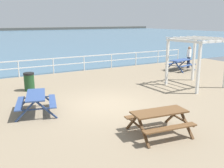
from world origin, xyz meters
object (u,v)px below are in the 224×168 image
picnic_table_near_right (181,62)px  picnic_table_far_right (159,117)px  visitor (189,56)px  picnic_table_near_left (36,99)px  lattice_pergola (197,51)px  litter_bin (29,82)px

picnic_table_near_right → picnic_table_far_right: 11.54m
picnic_table_far_right → picnic_table_near_right: bearing=50.1°
visitor → picnic_table_near_left: bearing=-88.3°
picnic_table_near_right → visitor: (1.20, 0.40, 0.36)m
picnic_table_near_left → picnic_table_near_right: bearing=-56.6°
picnic_table_far_right → lattice_pergola: 7.09m
litter_bin → picnic_table_near_right: bearing=1.9°
visitor → picnic_table_near_right: bearing=-88.8°
picnic_table_far_right → picnic_table_near_left: bearing=135.1°
picnic_table_near_right → litter_bin: (-11.00, -0.36, -0.10)m
picnic_table_near_left → litter_bin: size_ratio=2.23×
visitor → lattice_pergola: (-3.92, -4.34, 1.05)m
picnic_table_far_right → visitor: visitor is taller
picnic_table_near_right → lattice_pergola: size_ratio=0.77×
visitor → litter_bin: visitor is taller
picnic_table_near_right → visitor: size_ratio=1.26×
lattice_pergola → litter_bin: (-8.28, 3.58, -1.52)m
lattice_pergola → litter_bin: bearing=153.9°
lattice_pergola → visitor: bearing=45.2°
picnic_table_far_right → visitor: bearing=47.8°
picnic_table_near_left → visitor: visitor is taller
picnic_table_near_left → visitor: (12.67, 4.36, 0.36)m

